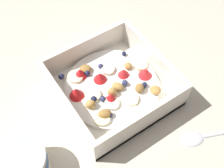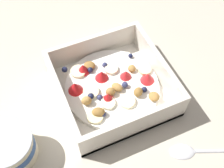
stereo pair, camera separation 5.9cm
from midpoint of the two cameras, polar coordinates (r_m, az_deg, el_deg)
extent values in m
plane|color=beige|center=(0.62, 2.46, -0.19)|extent=(2.40, 2.40, 0.00)
cube|color=white|center=(0.61, 2.76, -1.53)|extent=(0.22, 0.22, 0.01)
cube|color=white|center=(0.62, 11.71, 3.26)|extent=(0.22, 0.01, 0.07)
cube|color=white|center=(0.56, -6.87, -3.54)|extent=(0.22, 0.01, 0.07)
cube|color=white|center=(0.54, 7.72, -8.49)|extent=(0.01, 0.20, 0.07)
cube|color=white|center=(0.64, -1.19, 7.16)|extent=(0.01, 0.20, 0.07)
cylinder|color=white|center=(0.60, 2.80, -0.92)|extent=(0.20, 0.20, 0.01)
cylinder|color=beige|center=(0.62, 9.24, 2.66)|extent=(0.03, 0.03, 0.01)
cylinder|color=#F7EFC6|center=(0.61, 2.60, 2.78)|extent=(0.04, 0.04, 0.01)
cylinder|color=#F4EAB7|center=(0.58, -1.33, -1.83)|extent=(0.04, 0.04, 0.01)
cylinder|color=beige|center=(0.55, -0.33, -6.80)|extent=(0.04, 0.04, 0.01)
cylinder|color=#F7EFC6|center=(0.57, 2.15, -4.08)|extent=(0.04, 0.04, 0.01)
cylinder|color=#F4EAB7|center=(0.61, -4.07, 2.28)|extent=(0.04, 0.04, 0.01)
cylinder|color=#F4EAB7|center=(0.57, 5.98, -3.70)|extent=(0.04, 0.04, 0.01)
cone|color=red|center=(0.60, -3.06, 2.94)|extent=(0.04, 0.04, 0.02)
cone|color=red|center=(0.56, 2.17, -2.86)|extent=(0.03, 0.03, 0.02)
cone|color=red|center=(0.59, 0.73, 1.63)|extent=(0.04, 0.04, 0.02)
cone|color=red|center=(0.60, 5.57, 1.79)|extent=(0.03, 0.03, 0.02)
cone|color=red|center=(0.60, 9.93, 1.14)|extent=(0.04, 0.04, 0.02)
cone|color=red|center=(0.57, -4.37, -1.13)|extent=(0.04, 0.04, 0.02)
sphere|color=navy|center=(0.57, 0.52, -2.92)|extent=(0.01, 0.01, 0.01)
sphere|color=#191E3D|center=(0.61, -1.63, 2.63)|extent=(0.01, 0.01, 0.01)
sphere|color=#191E3D|center=(0.61, -6.75, 2.69)|extent=(0.01, 0.01, 0.01)
sphere|color=#191E3D|center=(0.55, 1.25, -6.22)|extent=(0.01, 0.01, 0.01)
sphere|color=#191E3D|center=(0.57, -1.32, -2.67)|extent=(0.01, 0.01, 0.01)
sphere|color=#191E3D|center=(0.64, 6.36, 5.45)|extent=(0.01, 0.01, 0.01)
sphere|color=navy|center=(0.59, 5.45, -0.36)|extent=(0.01, 0.01, 0.01)
sphere|color=#191E3D|center=(0.59, 9.33, -1.32)|extent=(0.01, 0.01, 0.01)
sphere|color=navy|center=(0.62, 1.15, 3.59)|extent=(0.01, 0.01, 0.01)
ellipsoid|color=tan|center=(0.58, 3.94, -0.83)|extent=(0.03, 0.03, 0.02)
ellipsoid|color=olive|center=(0.61, -1.80, 3.54)|extent=(0.03, 0.03, 0.01)
ellipsoid|color=olive|center=(0.55, 0.34, -5.86)|extent=(0.03, 0.03, 0.02)
ellipsoid|color=#AD7F42|center=(0.58, 11.26, -2.67)|extent=(0.03, 0.03, 0.02)
ellipsoid|color=olive|center=(0.58, 8.16, -1.80)|extent=(0.03, 0.03, 0.02)
ellipsoid|color=#AD7F42|center=(0.57, 2.62, -1.76)|extent=(0.02, 0.02, 0.02)
ellipsoid|color=tan|center=(0.56, -2.16, -3.58)|extent=(0.02, 0.02, 0.02)
ellipsoid|color=#AD7F42|center=(0.62, 6.57, 3.13)|extent=(0.02, 0.02, 0.01)
ellipsoid|color=silver|center=(0.57, 16.88, -12.90)|extent=(0.05, 0.06, 0.01)
cylinder|color=beige|center=(0.54, -16.92, -12.35)|extent=(0.09, 0.09, 0.06)
cylinder|color=#2D5193|center=(0.54, -17.00, -12.23)|extent=(0.09, 0.09, 0.02)
cylinder|color=#B7BCC6|center=(0.52, -17.78, -11.02)|extent=(0.10, 0.10, 0.00)
camera|label=1|loc=(0.03, -87.13, 4.21)|focal=45.83mm
camera|label=2|loc=(0.03, 92.87, -4.21)|focal=45.83mm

